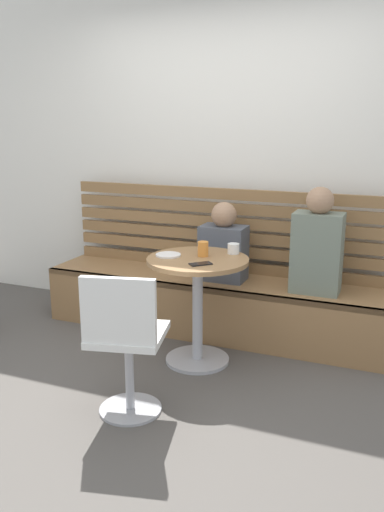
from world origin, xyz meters
TOP-DOWN VIEW (x-y plane):
  - ground at (0.00, 0.00)m, footprint 8.00×8.00m
  - back_wall at (0.00, 1.64)m, footprint 5.20×0.10m
  - booth_bench at (0.00, 1.20)m, footprint 2.70×0.52m
  - booth_backrest at (0.00, 1.44)m, footprint 2.65×0.04m
  - cafe_table at (0.08, 0.66)m, footprint 0.68×0.68m
  - white_chair at (-0.02, -0.15)m, footprint 0.48×0.48m
  - person_adult at (0.78, 1.17)m, footprint 0.34×0.22m
  - person_child_left at (0.08, 1.20)m, footprint 0.34×0.22m
  - cup_espresso_small at (0.05, 0.81)m, footprint 0.06×0.06m
  - cup_ceramic_white at (0.26, 0.86)m, footprint 0.08×0.08m
  - cup_tumbler_orange at (0.10, 0.72)m, footprint 0.07×0.07m
  - plate_small at (-0.12, 0.64)m, footprint 0.17×0.17m
  - phone_on_table at (0.16, 0.52)m, footprint 0.15×0.15m

SIDE VIEW (x-z plane):
  - ground at x=0.00m, z-range 0.00..0.00m
  - booth_bench at x=0.00m, z-range 0.00..0.44m
  - white_chair at x=-0.02m, z-range 0.04..0.89m
  - cafe_table at x=0.08m, z-range 0.15..0.89m
  - person_child_left at x=0.08m, z-range 0.40..1.00m
  - phone_on_table at x=0.16m, z-range 0.74..0.75m
  - plate_small at x=-0.12m, z-range 0.74..0.75m
  - cup_espresso_small at x=0.05m, z-range 0.74..0.79m
  - person_adult at x=0.78m, z-range 0.40..1.15m
  - cup_ceramic_white at x=0.26m, z-range 0.74..0.81m
  - booth_backrest at x=0.00m, z-range 0.44..1.11m
  - cup_tumbler_orange at x=0.10m, z-range 0.74..0.84m
  - back_wall at x=0.00m, z-range 0.00..2.90m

